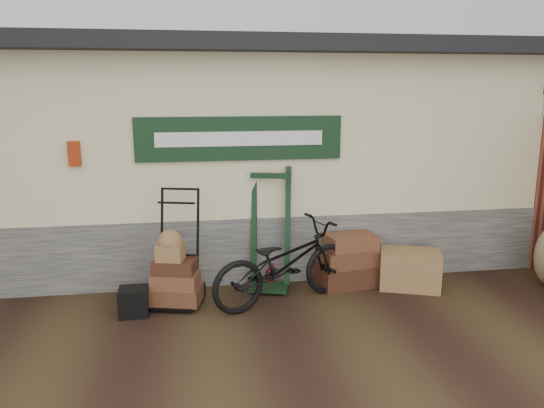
# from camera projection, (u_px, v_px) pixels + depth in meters

# --- Properties ---
(ground) EXTENTS (80.00, 80.00, 0.00)m
(ground) POSITION_uv_depth(u_px,v_px,m) (276.00, 313.00, 6.18)
(ground) COLOR black
(ground) RESTS_ON ground
(station_building) EXTENTS (14.40, 4.10, 3.20)m
(station_building) POSITION_uv_depth(u_px,v_px,m) (247.00, 149.00, 8.47)
(station_building) COLOR #4C4C47
(station_building) RESTS_ON ground
(porter_trolley) EXTENTS (0.83, 0.70, 1.43)m
(porter_trolley) POSITION_uv_depth(u_px,v_px,m) (178.00, 246.00, 6.35)
(porter_trolley) COLOR black
(porter_trolley) RESTS_ON ground
(green_barrow) EXTENTS (0.68, 0.62, 1.59)m
(green_barrow) POSITION_uv_depth(u_px,v_px,m) (270.00, 229.00, 6.84)
(green_barrow) COLOR black
(green_barrow) RESTS_ON ground
(suitcase_stack) EXTENTS (0.87, 0.63, 0.71)m
(suitcase_stack) POSITION_uv_depth(u_px,v_px,m) (348.00, 259.00, 7.00)
(suitcase_stack) COLOR #3D1A13
(suitcase_stack) RESTS_ON ground
(wicker_hamper) EXTENTS (0.89, 0.73, 0.50)m
(wicker_hamper) POSITION_uv_depth(u_px,v_px,m) (410.00, 269.00, 6.94)
(wicker_hamper) COLOR brown
(wicker_hamper) RESTS_ON ground
(black_trunk) EXTENTS (0.33, 0.28, 0.33)m
(black_trunk) POSITION_uv_depth(u_px,v_px,m) (134.00, 302.00, 6.10)
(black_trunk) COLOR black
(black_trunk) RESTS_ON ground
(bicycle) EXTENTS (1.32, 2.04, 1.12)m
(bicycle) POSITION_uv_depth(u_px,v_px,m) (284.00, 259.00, 6.38)
(bicycle) COLOR black
(bicycle) RESTS_ON ground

